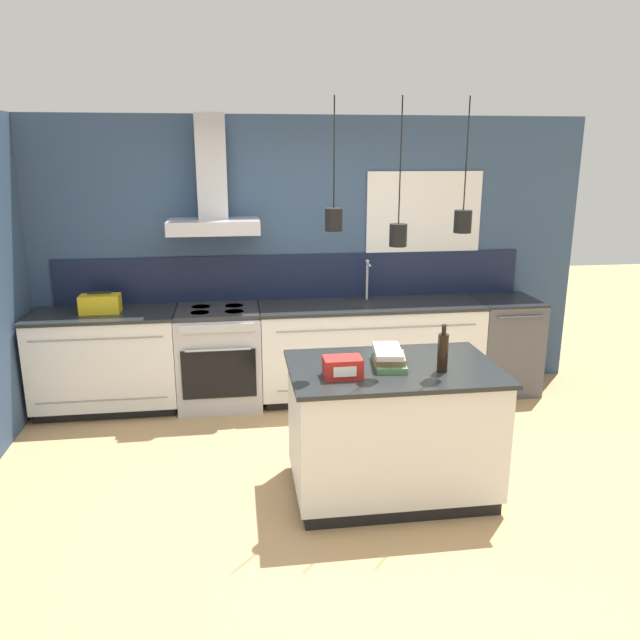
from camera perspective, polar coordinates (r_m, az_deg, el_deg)
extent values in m
plane|color=tan|center=(4.49, 0.46, -15.37)|extent=(16.00, 16.00, 0.00)
cube|color=#354C6B|center=(5.96, -2.38, 5.70)|extent=(5.60, 0.06, 2.60)
cube|color=#141C38|center=(5.95, -2.32, 3.98)|extent=(4.42, 0.02, 0.43)
cube|color=white|center=(6.12, 9.48, 8.78)|extent=(1.12, 0.01, 0.96)
cube|color=black|center=(6.13, 9.45, 8.79)|extent=(1.04, 0.01, 0.88)
cube|color=#B5B5BA|center=(5.63, -9.68, 8.44)|extent=(0.80, 0.46, 0.12)
cube|color=#B5B5BA|center=(5.69, -9.89, 13.65)|extent=(0.26, 0.20, 0.90)
cylinder|color=black|center=(3.87, 1.30, 15.04)|extent=(0.01, 0.01, 0.66)
cylinder|color=black|center=(3.89, 1.26, 9.16)|extent=(0.11, 0.11, 0.14)
sphere|color=#F9D18C|center=(3.89, 1.26, 9.16)|extent=(0.06, 0.06, 0.06)
cylinder|color=black|center=(3.91, 7.38, 14.21)|extent=(0.01, 0.01, 0.75)
cylinder|color=black|center=(3.94, 7.16, 7.70)|extent=(0.11, 0.11, 0.14)
sphere|color=#F9D18C|center=(3.94, 7.16, 7.70)|extent=(0.06, 0.06, 0.06)
cylinder|color=black|center=(4.01, 13.27, 14.55)|extent=(0.01, 0.01, 0.67)
cylinder|color=black|center=(4.03, 12.92, 8.77)|extent=(0.11, 0.11, 0.14)
sphere|color=#F9D18C|center=(4.03, 12.92, 8.77)|extent=(0.06, 0.06, 0.06)
cube|color=black|center=(6.09, -18.56, -7.19)|extent=(1.21, 0.56, 0.09)
cube|color=silver|center=(5.91, -18.97, -3.35)|extent=(1.25, 0.62, 0.79)
cube|color=gray|center=(5.54, -19.79, -1.67)|extent=(1.10, 0.01, 0.01)
cube|color=gray|center=(5.72, -19.30, -6.96)|extent=(1.10, 0.01, 0.01)
cube|color=#232626|center=(5.80, -19.31, 0.49)|extent=(1.27, 0.64, 0.03)
cube|color=black|center=(6.11, 4.43, -6.35)|extent=(2.00, 0.56, 0.09)
cube|color=silver|center=(5.93, 4.57, -2.50)|extent=(2.06, 0.62, 0.79)
cube|color=gray|center=(5.56, 5.33, -0.77)|extent=(1.82, 0.01, 0.01)
cube|color=gray|center=(5.73, 5.19, -6.06)|extent=(1.82, 0.01, 0.01)
cube|color=#232626|center=(5.82, 4.66, 1.35)|extent=(2.09, 0.64, 0.03)
cube|color=#262628|center=(5.86, 4.55, 1.57)|extent=(0.48, 0.34, 0.01)
cylinder|color=#B5B5BA|center=(5.95, 4.32, 3.63)|extent=(0.02, 0.02, 0.37)
sphere|color=#B5B5BA|center=(5.91, 4.36, 5.37)|extent=(0.03, 0.03, 0.03)
cylinder|color=#B5B5BA|center=(5.86, 4.48, 5.08)|extent=(0.02, 0.12, 0.02)
cube|color=#B5B5BA|center=(5.82, -9.17, -3.53)|extent=(0.75, 0.62, 0.87)
cube|color=black|center=(5.53, -9.21, -4.92)|extent=(0.64, 0.02, 0.44)
cylinder|color=#B5B5BA|center=(5.43, -9.31, -2.72)|extent=(0.56, 0.02, 0.02)
cube|color=#B5B5BA|center=(5.39, -9.40, -0.74)|extent=(0.64, 0.02, 0.07)
cube|color=#2D2D30|center=(5.69, -9.36, 0.82)|extent=(0.75, 0.60, 0.04)
cylinder|color=black|center=(5.79, -10.83, 1.20)|extent=(0.17, 0.17, 0.00)
cylinder|color=black|center=(5.79, -7.87, 1.31)|extent=(0.17, 0.17, 0.00)
cylinder|color=black|center=(5.58, -10.93, 0.67)|extent=(0.17, 0.17, 0.00)
cylinder|color=black|center=(5.58, -7.86, 0.78)|extent=(0.17, 0.17, 0.00)
cube|color=#4C4C51|center=(6.36, 16.36, -2.24)|extent=(0.59, 0.62, 0.89)
cube|color=black|center=(6.24, 16.67, 1.75)|extent=(0.59, 0.62, 0.02)
cylinder|color=#4C4C51|center=(5.97, 17.91, 0.26)|extent=(0.44, 0.02, 0.02)
cube|color=black|center=(4.51, 6.40, -14.63)|extent=(1.28, 0.82, 0.09)
cube|color=silver|center=(4.31, 6.57, -9.55)|extent=(1.33, 0.85, 0.79)
cube|color=#232626|center=(4.16, 6.74, -4.41)|extent=(1.38, 0.90, 0.03)
cylinder|color=black|center=(4.06, 11.16, -2.98)|extent=(0.07, 0.07, 0.25)
cylinder|color=black|center=(4.02, 11.27, -0.91)|extent=(0.03, 0.03, 0.06)
cylinder|color=#262628|center=(4.01, 11.29, -0.47)|extent=(0.03, 0.03, 0.01)
cube|color=#4C7F4C|center=(4.14, 6.33, -3.96)|extent=(0.23, 0.35, 0.04)
cube|color=olive|center=(4.13, 6.37, -3.44)|extent=(0.24, 0.28, 0.04)
cube|color=silver|center=(4.14, 6.21, -2.84)|extent=(0.22, 0.36, 0.04)
cube|color=red|center=(3.91, 2.08, -4.34)|extent=(0.24, 0.16, 0.13)
cube|color=white|center=(3.84, 2.30, -4.76)|extent=(0.14, 0.01, 0.06)
cube|color=gold|center=(5.78, -19.46, 1.40)|extent=(0.34, 0.18, 0.16)
cylinder|color=black|center=(5.76, -19.54, 2.37)|extent=(0.20, 0.02, 0.02)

